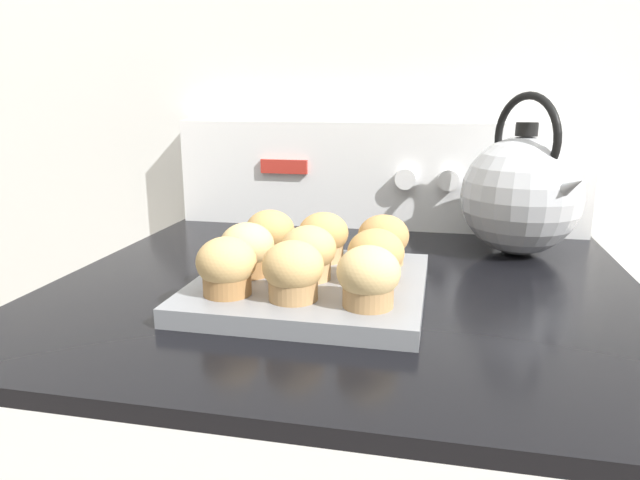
{
  "coord_description": "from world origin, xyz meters",
  "views": [
    {
      "loc": [
        0.12,
        -0.35,
        1.14
      ],
      "look_at": [
        -0.03,
        0.36,
        0.95
      ],
      "focal_mm": 32.0,
      "sensor_mm": 36.0,
      "label": 1
    }
  ],
  "objects_px": {
    "muffin_pan": "(311,287)",
    "muffin_r0_c2": "(368,277)",
    "muffin_r0_c1": "(293,271)",
    "muffin_r1_c0": "(247,250)",
    "muffin_r2_c1": "(323,237)",
    "muffin_r1_c2": "(376,257)",
    "muffin_r2_c0": "(270,234)",
    "muffin_r2_c2": "(383,240)",
    "tea_kettle": "(522,194)",
    "muffin_r0_c0": "(227,267)",
    "muffin_r1_c1": "(308,253)"
  },
  "relations": [
    {
      "from": "muffin_r0_c1",
      "to": "muffin_r0_c2",
      "type": "bearing_deg",
      "value": -2.78
    },
    {
      "from": "muffin_pan",
      "to": "muffin_r2_c2",
      "type": "distance_m",
      "value": 0.12
    },
    {
      "from": "muffin_r2_c2",
      "to": "muffin_r2_c0",
      "type": "bearing_deg",
      "value": -179.99
    },
    {
      "from": "muffin_r2_c0",
      "to": "muffin_r1_c1",
      "type": "bearing_deg",
      "value": -48.27
    },
    {
      "from": "muffin_r2_c0",
      "to": "muffin_r2_c2",
      "type": "height_order",
      "value": "same"
    },
    {
      "from": "muffin_pan",
      "to": "muffin_r0_c1",
      "type": "relative_size",
      "value": 4.08
    },
    {
      "from": "muffin_r0_c0",
      "to": "muffin_r1_c1",
      "type": "distance_m",
      "value": 0.11
    },
    {
      "from": "muffin_r2_c1",
      "to": "muffin_r0_c2",
      "type": "bearing_deg",
      "value": -63.05
    },
    {
      "from": "muffin_r1_c0",
      "to": "muffin_r2_c0",
      "type": "bearing_deg",
      "value": 87.14
    },
    {
      "from": "muffin_r2_c2",
      "to": "muffin_r0_c1",
      "type": "bearing_deg",
      "value": -117.5
    },
    {
      "from": "muffin_r0_c1",
      "to": "muffin_r1_c0",
      "type": "distance_m",
      "value": 0.11
    },
    {
      "from": "muffin_r0_c1",
      "to": "muffin_r1_c2",
      "type": "bearing_deg",
      "value": 42.23
    },
    {
      "from": "muffin_r1_c1",
      "to": "muffin_r0_c2",
      "type": "bearing_deg",
      "value": -43.38
    },
    {
      "from": "muffin_r1_c2",
      "to": "muffin_r2_c0",
      "type": "relative_size",
      "value": 1.0
    },
    {
      "from": "muffin_r0_c0",
      "to": "muffin_r1_c2",
      "type": "distance_m",
      "value": 0.17
    },
    {
      "from": "muffin_pan",
      "to": "muffin_r1_c2",
      "type": "xyz_separation_m",
      "value": [
        0.08,
        -0.0,
        0.04
      ]
    },
    {
      "from": "muffin_r0_c0",
      "to": "muffin_r0_c2",
      "type": "distance_m",
      "value": 0.16
    },
    {
      "from": "muffin_r1_c2",
      "to": "muffin_pan",
      "type": "bearing_deg",
      "value": 178.37
    },
    {
      "from": "muffin_r1_c2",
      "to": "muffin_r0_c2",
      "type": "bearing_deg",
      "value": -88.94
    },
    {
      "from": "muffin_pan",
      "to": "tea_kettle",
      "type": "bearing_deg",
      "value": 43.24
    },
    {
      "from": "muffin_pan",
      "to": "tea_kettle",
      "type": "xyz_separation_m",
      "value": [
        0.27,
        0.25,
        0.08
      ]
    },
    {
      "from": "muffin_r0_c2",
      "to": "tea_kettle",
      "type": "relative_size",
      "value": 0.27
    },
    {
      "from": "muffin_r1_c2",
      "to": "muffin_r1_c1",
      "type": "bearing_deg",
      "value": 179.62
    },
    {
      "from": "muffin_r2_c1",
      "to": "muffin_r1_c0",
      "type": "bearing_deg",
      "value": -133.71
    },
    {
      "from": "muffin_r1_c1",
      "to": "muffin_r1_c0",
      "type": "bearing_deg",
      "value": -179.43
    },
    {
      "from": "muffin_r1_c1",
      "to": "muffin_r2_c1",
      "type": "xyz_separation_m",
      "value": [
        0.0,
        0.08,
        0.0
      ]
    },
    {
      "from": "muffin_r2_c1",
      "to": "muffin_r0_c0",
      "type": "bearing_deg",
      "value": -116.49
    },
    {
      "from": "muffin_r0_c1",
      "to": "muffin_r1_c2",
      "type": "relative_size",
      "value": 1.0
    },
    {
      "from": "muffin_r1_c2",
      "to": "muffin_r2_c2",
      "type": "bearing_deg",
      "value": 89.77
    },
    {
      "from": "muffin_r2_c2",
      "to": "tea_kettle",
      "type": "height_order",
      "value": "tea_kettle"
    },
    {
      "from": "muffin_r2_c2",
      "to": "muffin_r2_c1",
      "type": "bearing_deg",
      "value": -179.63
    },
    {
      "from": "muffin_r0_c2",
      "to": "muffin_r1_c0",
      "type": "distance_m",
      "value": 0.18
    },
    {
      "from": "muffin_r1_c0",
      "to": "muffin_r2_c0",
      "type": "xyz_separation_m",
      "value": [
        0.0,
        0.08,
        0.0
      ]
    },
    {
      "from": "muffin_r1_c0",
      "to": "muffin_r2_c2",
      "type": "bearing_deg",
      "value": 27.56
    },
    {
      "from": "muffin_r0_c1",
      "to": "tea_kettle",
      "type": "height_order",
      "value": "tea_kettle"
    },
    {
      "from": "muffin_r0_c1",
      "to": "muffin_r1_c0",
      "type": "xyz_separation_m",
      "value": [
        -0.08,
        0.07,
        0.0
      ]
    },
    {
      "from": "muffin_r0_c2",
      "to": "muffin_r2_c1",
      "type": "bearing_deg",
      "value": 116.95
    },
    {
      "from": "muffin_r2_c1",
      "to": "muffin_pan",
      "type": "bearing_deg",
      "value": -89.28
    },
    {
      "from": "muffin_r0_c0",
      "to": "muffin_r0_c2",
      "type": "height_order",
      "value": "same"
    },
    {
      "from": "muffin_r0_c0",
      "to": "muffin_r2_c0",
      "type": "relative_size",
      "value": 1.0
    },
    {
      "from": "muffin_r0_c0",
      "to": "muffin_r2_c2",
      "type": "bearing_deg",
      "value": 44.7
    },
    {
      "from": "muffin_r1_c0",
      "to": "tea_kettle",
      "type": "distance_m",
      "value": 0.44
    },
    {
      "from": "muffin_r1_c0",
      "to": "tea_kettle",
      "type": "relative_size",
      "value": 0.27
    },
    {
      "from": "muffin_pan",
      "to": "muffin_r0_c2",
      "type": "relative_size",
      "value": 4.08
    },
    {
      "from": "muffin_r1_c0",
      "to": "muffin_r1_c1",
      "type": "bearing_deg",
      "value": 0.57
    },
    {
      "from": "muffin_r1_c2",
      "to": "muffin_r2_c2",
      "type": "xyz_separation_m",
      "value": [
        0.0,
        0.08,
        0.0
      ]
    },
    {
      "from": "muffin_r0_c0",
      "to": "muffin_r1_c2",
      "type": "bearing_deg",
      "value": 24.96
    },
    {
      "from": "muffin_pan",
      "to": "muffin_r1_c1",
      "type": "height_order",
      "value": "muffin_r1_c1"
    },
    {
      "from": "muffin_r0_c0",
      "to": "muffin_r1_c2",
      "type": "relative_size",
      "value": 1.0
    },
    {
      "from": "muffin_r2_c0",
      "to": "muffin_r0_c2",
      "type": "bearing_deg",
      "value": -45.79
    }
  ]
}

